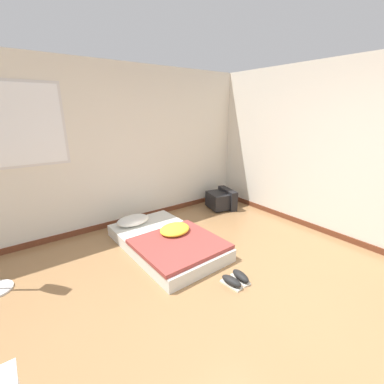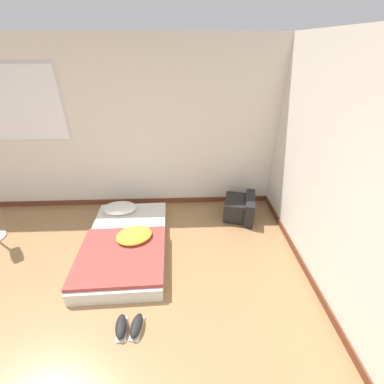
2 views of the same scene
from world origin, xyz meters
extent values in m
cube|color=silver|center=(0.00, 2.99, 1.30)|extent=(7.42, 0.06, 2.60)
cube|color=brown|center=(0.00, 2.95, 0.04)|extent=(7.42, 0.02, 0.09)
cube|color=silver|center=(-1.21, 2.95, 1.71)|extent=(1.09, 0.01, 1.10)
cube|color=white|center=(-1.21, 2.94, 1.71)|extent=(1.02, 0.01, 1.03)
cube|color=silver|center=(0.22, 1.79, 0.09)|extent=(1.09, 1.79, 0.17)
ellipsoid|color=silver|center=(0.02, 2.44, 0.24)|extent=(0.53, 0.35, 0.14)
cube|color=#993D38|center=(0.23, 1.46, 0.20)|extent=(1.09, 1.05, 0.05)
ellipsoid|color=yellow|center=(0.35, 1.75, 0.26)|extent=(0.57, 0.52, 0.11)
cube|color=black|center=(1.84, 2.49, 0.18)|extent=(0.42, 0.53, 0.31)
cube|color=black|center=(2.06, 2.43, 0.19)|extent=(0.27, 0.58, 0.38)
cube|color=black|center=(2.13, 2.41, 0.20)|extent=(0.12, 0.45, 0.28)
cube|color=silver|center=(0.37, 0.61, 0.01)|extent=(0.13, 0.27, 0.02)
ellipsoid|color=black|center=(0.37, 0.61, 0.06)|extent=(0.14, 0.27, 0.09)
cube|color=silver|center=(0.52, 0.62, 0.01)|extent=(0.13, 0.27, 0.02)
ellipsoid|color=black|center=(0.52, 0.62, 0.06)|extent=(0.14, 0.27, 0.09)
camera|label=1|loc=(-1.44, -1.08, 1.89)|focal=24.00mm
camera|label=2|loc=(1.00, -0.92, 2.46)|focal=24.00mm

